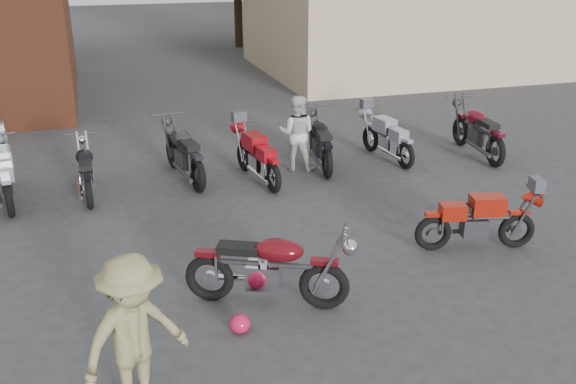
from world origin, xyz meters
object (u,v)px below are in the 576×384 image
object	(u,v)px
vintage_motorcycle	(269,263)
row_bike_4	(257,154)
sportbike	(479,217)
row_bike_2	(86,167)
row_bike_5	(320,138)
helmet	(240,324)
row_bike_7	(478,128)
person_light	(297,133)
row_bike_1	(4,171)
person_tan	(135,338)
row_bike_3	(183,149)
row_bike_6	(387,135)

from	to	relation	value
vintage_motorcycle	row_bike_4	xyz separation A→B (m)	(1.02, 4.54, -0.04)
sportbike	row_bike_2	world-z (taller)	row_bike_2
row_bike_2	row_bike_5	size ratio (longest dim) A/B	0.90
row_bike_5	helmet	bearing A→B (deg)	160.69
sportbike	helmet	world-z (taller)	sportbike
vintage_motorcycle	row_bike_7	xyz separation A→B (m)	(6.03, 4.69, 0.03)
sportbike	row_bike_4	size ratio (longest dim) A/B	0.94
vintage_motorcycle	helmet	xyz separation A→B (m)	(-0.51, -0.51, -0.48)
vintage_motorcycle	person_light	distance (m)	5.34
person_light	row_bike_7	size ratio (longest dim) A/B	0.72
person_light	row_bike_5	bearing A→B (deg)	-146.81
row_bike_2	sportbike	bearing A→B (deg)	-127.86
vintage_motorcycle	row_bike_1	xyz separation A→B (m)	(-3.56, 4.82, -0.02)
row_bike_2	row_bike_4	world-z (taller)	row_bike_4
person_tan	row_bike_2	xyz separation A→B (m)	(-0.39, 6.33, -0.33)
row_bike_7	person_tan	bearing A→B (deg)	133.57
row_bike_4	row_bike_1	bearing A→B (deg)	77.49
row_bike_1	row_bike_2	bearing A→B (deg)	-101.65
person_tan	row_bike_3	distance (m)	6.82
row_bike_7	row_bike_6	bearing A→B (deg)	85.58
vintage_motorcycle	row_bike_5	xyz separation A→B (m)	(2.51, 5.04, -0.00)
row_bike_3	vintage_motorcycle	bearing A→B (deg)	174.36
row_bike_1	row_bike_7	world-z (taller)	row_bike_7
row_bike_1	row_bike_5	distance (m)	6.08
person_light	sportbike	bearing A→B (deg)	133.70
person_tan	row_bike_1	bearing A→B (deg)	79.51
row_bike_3	row_bike_5	distance (m)	2.84
row_bike_1	row_bike_6	bearing A→B (deg)	-97.22
helmet	person_light	world-z (taller)	person_light
row_bike_2	row_bike_6	bearing A→B (deg)	-89.21
vintage_motorcycle	row_bike_4	distance (m)	4.65
sportbike	row_bike_7	world-z (taller)	row_bike_7
vintage_motorcycle	row_bike_2	size ratio (longest dim) A/B	1.11
row_bike_4	row_bike_5	xyz separation A→B (m)	(1.49, 0.50, 0.04)
person_tan	row_bike_3	size ratio (longest dim) A/B	0.81
row_bike_3	row_bike_6	world-z (taller)	row_bike_3
person_light	row_bike_4	distance (m)	1.06
row_bike_4	row_bike_7	world-z (taller)	row_bike_7
row_bike_1	row_bike_5	world-z (taller)	row_bike_5
row_bike_3	row_bike_4	xyz separation A→B (m)	(1.35, -0.52, -0.07)
row_bike_2	row_bike_4	distance (m)	3.20
sportbike	row_bike_4	xyz separation A→B (m)	(-2.43, 3.91, 0.03)
row_bike_7	vintage_motorcycle	bearing A→B (deg)	132.63
sportbike	row_bike_2	bearing A→B (deg)	156.74
row_bike_4	row_bike_7	xyz separation A→B (m)	(5.00, 0.15, 0.07)
vintage_motorcycle	person_light	world-z (taller)	person_light
sportbike	row_bike_1	world-z (taller)	row_bike_1
helmet	person_tan	world-z (taller)	person_tan
row_bike_1	row_bike_7	size ratio (longest dim) A/B	0.93
helmet	row_bike_2	bearing A→B (deg)	107.50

